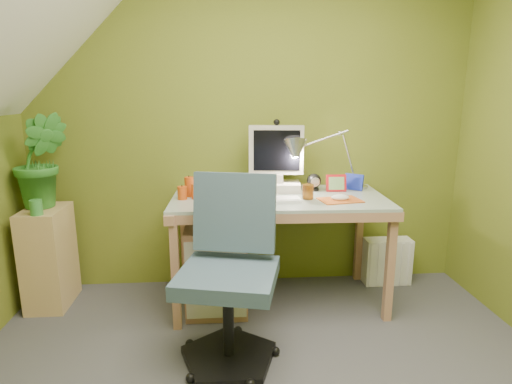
{
  "coord_description": "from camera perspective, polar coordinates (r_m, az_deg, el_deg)",
  "views": [
    {
      "loc": [
        -0.19,
        -1.54,
        1.44
      ],
      "look_at": [
        0.0,
        1.0,
        0.85
      ],
      "focal_mm": 30.0,
      "sensor_mm": 36.0,
      "label": 1
    }
  ],
  "objects": [
    {
      "name": "wall_back",
      "position": [
        3.15,
        -0.84,
        8.7
      ],
      "size": [
        3.2,
        0.01,
        2.4
      ],
      "primitive_type": "cube",
      "color": "olive",
      "rests_on": "floor"
    },
    {
      "name": "desk",
      "position": [
        2.99,
        2.99,
        -7.72
      ],
      "size": [
        1.44,
        0.75,
        0.76
      ],
      "primitive_type": null,
      "rotation": [
        0.0,
        0.0,
        -0.03
      ],
      "color": "#AF7A5C",
      "rests_on": "floor"
    },
    {
      "name": "monitor",
      "position": [
        3.0,
        2.7,
        5.39
      ],
      "size": [
        0.43,
        0.28,
        0.56
      ],
      "primitive_type": null,
      "rotation": [
        0.0,
        0.0,
        -0.1
      ],
      "color": "beige",
      "rests_on": "desk"
    },
    {
      "name": "speaker_left",
      "position": [
        2.99,
        -2.43,
        1.2
      ],
      "size": [
        0.11,
        0.11,
        0.13
      ],
      "primitive_type": null,
      "rotation": [
        0.0,
        0.0,
        -0.07
      ],
      "color": "black",
      "rests_on": "desk"
    },
    {
      "name": "speaker_right",
      "position": [
        3.06,
        7.73,
        1.32
      ],
      "size": [
        0.11,
        0.11,
        0.12
      ],
      "primitive_type": null,
      "rotation": [
        0.0,
        0.0,
        0.12
      ],
      "color": "black",
      "rests_on": "desk"
    },
    {
      "name": "keyboard",
      "position": [
        2.73,
        1.79,
        -1.12
      ],
      "size": [
        0.41,
        0.15,
        0.02
      ],
      "primitive_type": "cube",
      "rotation": [
        0.0,
        0.0,
        0.06
      ],
      "color": "white",
      "rests_on": "desk"
    },
    {
      "name": "mousepad",
      "position": [
        2.81,
        11.14,
        -1.06
      ],
      "size": [
        0.29,
        0.23,
        0.01
      ],
      "primitive_type": "cube",
      "rotation": [
        0.0,
        0.0,
        0.18
      ],
      "color": "#BC551D",
      "rests_on": "desk"
    },
    {
      "name": "mouse",
      "position": [
        2.81,
        11.16,
        -0.73
      ],
      "size": [
        0.13,
        0.1,
        0.04
      ],
      "primitive_type": "ellipsoid",
      "rotation": [
        0.0,
        0.0,
        -0.2
      ],
      "color": "white",
      "rests_on": "mousepad"
    },
    {
      "name": "amber_tumbler",
      "position": [
        2.81,
        6.93,
        0.03
      ],
      "size": [
        0.09,
        0.09,
        0.1
      ],
      "primitive_type": "cylinder",
      "rotation": [
        0.0,
        0.0,
        -0.18
      ],
      "color": "#975516",
      "rests_on": "desk"
    },
    {
      "name": "candle_cluster",
      "position": [
        2.86,
        -8.96,
        0.52
      ],
      "size": [
        0.2,
        0.19,
        0.13
      ],
      "primitive_type": null,
      "rotation": [
        0.0,
        0.0,
        -0.21
      ],
      "color": "#C34610",
      "rests_on": "desk"
    },
    {
      "name": "photo_frame_red",
      "position": [
        3.06,
        10.63,
        1.18
      ],
      "size": [
        0.14,
        0.02,
        0.12
      ],
      "primitive_type": "cube",
      "rotation": [
        0.0,
        0.0,
        -0.02
      ],
      "color": "red",
      "rests_on": "desk"
    },
    {
      "name": "photo_frame_blue",
      "position": [
        3.13,
        12.92,
        1.32
      ],
      "size": [
        0.12,
        0.1,
        0.12
      ],
      "primitive_type": "cube",
      "rotation": [
        0.0,
        0.0,
        -0.66
      ],
      "color": "#162699",
      "rests_on": "desk"
    },
    {
      "name": "photo_frame_green",
      "position": [
        2.97,
        -4.93,
        1.07
      ],
      "size": [
        0.15,
        0.06,
        0.12
      ],
      "primitive_type": "cube",
      "rotation": [
        0.0,
        0.0,
        0.25
      ],
      "color": "#A9BC81",
      "rests_on": "desk"
    },
    {
      "name": "desk_lamp",
      "position": [
        3.08,
        11.09,
        5.95
      ],
      "size": [
        0.59,
        0.27,
        0.62
      ],
      "primitive_type": null,
      "rotation": [
        0.0,
        0.0,
        -0.04
      ],
      "color": "silver",
      "rests_on": "desk"
    },
    {
      "name": "side_ledge",
      "position": [
        3.28,
        -25.87,
        -7.81
      ],
      "size": [
        0.26,
        0.39,
        0.69
      ],
      "primitive_type": "cube",
      "color": "tan",
      "rests_on": "floor"
    },
    {
      "name": "potted_plant",
      "position": [
        3.17,
        -26.73,
        3.76
      ],
      "size": [
        0.41,
        0.36,
        0.63
      ],
      "primitive_type": "imported",
      "rotation": [
        0.0,
        0.0,
        0.25
      ],
      "color": "#307C29",
      "rests_on": "side_ledge"
    },
    {
      "name": "green_cup",
      "position": [
        3.03,
        -27.26,
        -1.85
      ],
      "size": [
        0.09,
        0.09,
        0.1
      ],
      "primitive_type": "cylinder",
      "rotation": [
        0.0,
        0.0,
        0.15
      ],
      "color": "#3A8D3C",
      "rests_on": "side_ledge"
    },
    {
      "name": "task_chair",
      "position": [
        2.29,
        -3.81,
        -10.73
      ],
      "size": [
        0.69,
        0.69,
        1.03
      ],
      "primitive_type": null,
      "rotation": [
        0.0,
        0.0,
        -0.23
      ],
      "color": "#3B5261",
      "rests_on": "floor"
    },
    {
      "name": "radiator",
      "position": [
        3.48,
        17.05,
        -8.8
      ],
      "size": [
        0.36,
        0.14,
        0.35
      ],
      "primitive_type": "cube",
      "rotation": [
        0.0,
        0.0,
        0.0
      ],
      "color": "white",
      "rests_on": "floor"
    }
  ]
}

